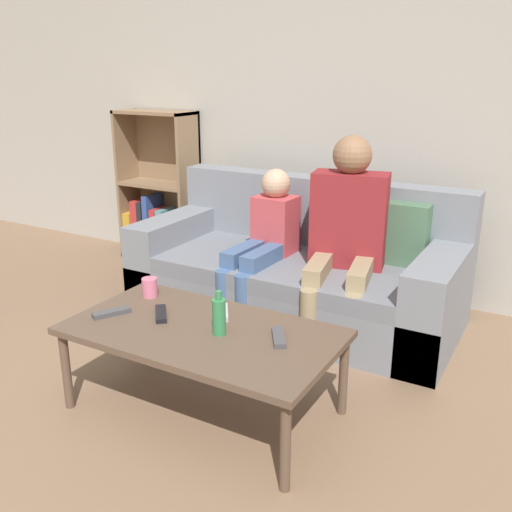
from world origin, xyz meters
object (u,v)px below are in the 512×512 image
Objects in this scene: person_adult at (347,224)px; person_child at (265,237)px; couch at (299,273)px; tv_remote_2 at (223,312)px; tv_remote_3 at (279,337)px; bookshelf at (159,205)px; coffee_table at (202,336)px; cup_near at (150,287)px; bottle at (219,316)px; tv_remote_0 at (112,313)px; tv_remote_1 at (161,314)px.

person_child is at bearing 174.55° from person_adult.
tv_remote_2 is at bearing -84.82° from couch.
couch is 1.19m from tv_remote_3.
bookshelf reaches higher than coffee_table.
cup_near reaches higher than coffee_table.
couch reaches higher than bottle.
person_adult is at bearing 78.34° from coffee_table.
couch reaches higher than tv_remote_2.
cup_near is at bearing 116.50° from tv_remote_0.
cup_near is at bearing 145.30° from tv_remote_2.
person_adult is at bearing 54.31° from cup_near.
tv_remote_3 reaches higher than coffee_table.
bookshelf reaches higher than bottle.
person_child is at bearing 73.17° from tv_remote_2.
couch is 0.32m from person_child.
tv_remote_3 is at bearing -7.98° from cup_near.
tv_remote_0 is (-0.67, -1.18, -0.23)m from person_adult.
tv_remote_1 and tv_remote_3 have the same top height.
couch is 11.56× the size of tv_remote_2.
tv_remote_3 is (0.34, -0.10, 0.00)m from tv_remote_2.
couch is 0.50m from person_adult.
cup_near is at bearing -98.03° from person_child.
tv_remote_3 is at bearing 39.56° from tv_remote_0.
tv_remote_2 is (0.26, -0.88, -0.09)m from person_child.
person_adult reaches higher than coffee_table.
tv_remote_0 is at bearing 166.51° from tv_remote_1.
tv_remote_0 is at bearing 159.58° from tv_remote_3.
tv_remote_0 is at bearing -171.58° from bottle.
bookshelf is 6.74× the size of tv_remote_0.
tv_remote_2 is 0.99× the size of tv_remote_3.
tv_remote_3 is 0.88× the size of bottle.
tv_remote_0 is at bearing -57.24° from bookshelf.
tv_remote_3 is (0.43, -1.10, 0.14)m from couch.
person_adult is 1.12m from bottle.
person_child reaches higher than bottle.
tv_remote_1 is 0.95× the size of tv_remote_3.
bottle reaches higher than tv_remote_1.
tv_remote_2 is at bearing -43.63° from bookshelf.
tv_remote_0 and tv_remote_2 have the same top height.
bookshelf is 0.99× the size of coffee_table.
cup_near is 0.54× the size of tv_remote_0.
bookshelf is 5.99× the size of bottle.
tv_remote_1 is (-0.14, -1.15, 0.14)m from couch.
coffee_table is 1.09m from person_child.
person_child is at bearing 90.04° from tv_remote_3.
tv_remote_0 is (-0.01, -0.26, -0.04)m from cup_near.
bottle is (0.19, -1.18, 0.22)m from couch.
person_adult is at bearing -17.18° from bookshelf.
tv_remote_0 is 1.07× the size of tv_remote_1.
tv_remote_0 is 0.54m from bottle.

